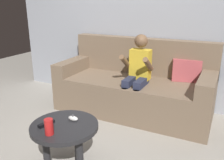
{
  "coord_description": "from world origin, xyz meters",
  "views": [
    {
      "loc": [
        1.12,
        -1.69,
        1.37
      ],
      "look_at": [
        0.09,
        0.39,
        0.62
      ],
      "focal_mm": 38.92,
      "sensor_mm": 36.0,
      "label": 1
    }
  ],
  "objects_px": {
    "coffee_table": "(65,133)",
    "game_remote_black_near_edge": "(46,124)",
    "person_seated_on_couch": "(137,72)",
    "nunchuk_white": "(73,118)",
    "couch": "(135,87)",
    "soda_can": "(49,127)"
  },
  "relations": [
    {
      "from": "coffee_table",
      "to": "game_remote_black_near_edge",
      "type": "bearing_deg",
      "value": -148.36
    },
    {
      "from": "person_seated_on_couch",
      "to": "coffee_table",
      "type": "distance_m",
      "value": 1.22
    },
    {
      "from": "person_seated_on_couch",
      "to": "coffee_table",
      "type": "xyz_separation_m",
      "value": [
        -0.17,
        -1.18,
        -0.23
      ]
    },
    {
      "from": "person_seated_on_couch",
      "to": "coffee_table",
      "type": "bearing_deg",
      "value": -98.33
    },
    {
      "from": "person_seated_on_couch",
      "to": "nunchuk_white",
      "type": "height_order",
      "value": "person_seated_on_couch"
    },
    {
      "from": "couch",
      "to": "game_remote_black_near_edge",
      "type": "height_order",
      "value": "couch"
    },
    {
      "from": "person_seated_on_couch",
      "to": "nunchuk_white",
      "type": "bearing_deg",
      "value": -97.68
    },
    {
      "from": "coffee_table",
      "to": "nunchuk_white",
      "type": "xyz_separation_m",
      "value": [
        0.02,
        0.08,
        0.1
      ]
    },
    {
      "from": "nunchuk_white",
      "to": "coffee_table",
      "type": "bearing_deg",
      "value": -106.87
    },
    {
      "from": "game_remote_black_near_edge",
      "to": "couch",
      "type": "bearing_deg",
      "value": 82.05
    },
    {
      "from": "person_seated_on_couch",
      "to": "coffee_table",
      "type": "height_order",
      "value": "person_seated_on_couch"
    },
    {
      "from": "coffee_table",
      "to": "game_remote_black_near_edge",
      "type": "relative_size",
      "value": 3.79
    },
    {
      "from": "game_remote_black_near_edge",
      "to": "person_seated_on_couch",
      "type": "bearing_deg",
      "value": 76.73
    },
    {
      "from": "game_remote_black_near_edge",
      "to": "nunchuk_white",
      "type": "height_order",
      "value": "nunchuk_white"
    },
    {
      "from": "couch",
      "to": "game_remote_black_near_edge",
      "type": "distance_m",
      "value": 1.47
    },
    {
      "from": "game_remote_black_near_edge",
      "to": "soda_can",
      "type": "distance_m",
      "value": 0.16
    },
    {
      "from": "coffee_table",
      "to": "soda_can",
      "type": "bearing_deg",
      "value": -93.03
    },
    {
      "from": "person_seated_on_couch",
      "to": "soda_can",
      "type": "height_order",
      "value": "person_seated_on_couch"
    },
    {
      "from": "person_seated_on_couch",
      "to": "soda_can",
      "type": "xyz_separation_m",
      "value": [
        -0.18,
        -1.36,
        -0.09
      ]
    },
    {
      "from": "couch",
      "to": "soda_can",
      "type": "xyz_separation_m",
      "value": [
        -0.09,
        -1.55,
        0.18
      ]
    },
    {
      "from": "couch",
      "to": "soda_can",
      "type": "height_order",
      "value": "couch"
    },
    {
      "from": "game_remote_black_near_edge",
      "to": "coffee_table",
      "type": "bearing_deg",
      "value": 31.64
    }
  ]
}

